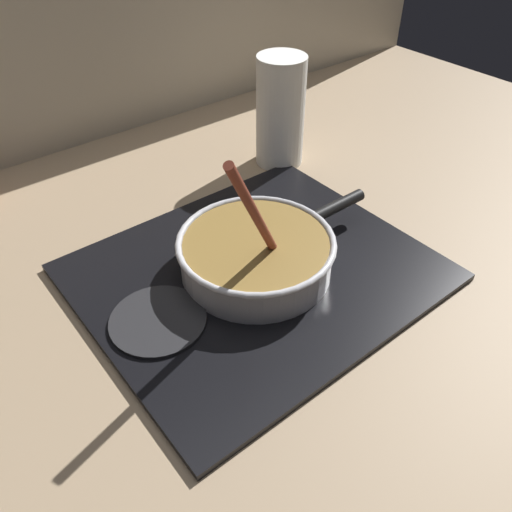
# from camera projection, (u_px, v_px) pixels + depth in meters

# --- Properties ---
(ground) EXTENTS (2.40, 1.60, 0.04)m
(ground) POSITION_uv_depth(u_px,v_px,m) (285.00, 354.00, 0.77)
(ground) COLOR #9E8466
(backsplash_wall) EXTENTS (2.40, 0.02, 0.55)m
(backsplash_wall) POSITION_uv_depth(u_px,v_px,m) (38.00, 26.00, 1.06)
(backsplash_wall) COLOR #B2A893
(backsplash_wall) RESTS_ON ground
(hob_plate) EXTENTS (0.56, 0.48, 0.01)m
(hob_plate) POSITION_uv_depth(u_px,v_px,m) (256.00, 272.00, 0.88)
(hob_plate) COLOR black
(hob_plate) RESTS_ON ground
(burner_ring) EXTENTS (0.20, 0.20, 0.01)m
(burner_ring) POSITION_uv_depth(u_px,v_px,m) (256.00, 268.00, 0.87)
(burner_ring) COLOR #592D0C
(burner_ring) RESTS_ON hob_plate
(spare_burner) EXTENTS (0.15, 0.15, 0.01)m
(spare_burner) POSITION_uv_depth(u_px,v_px,m) (158.00, 320.00, 0.78)
(spare_burner) COLOR #262628
(spare_burner) RESTS_ON hob_plate
(cooking_pan) EXTENTS (0.38, 0.26, 0.28)m
(cooking_pan) POSITION_uv_depth(u_px,v_px,m) (257.00, 253.00, 0.85)
(cooking_pan) COLOR silver
(cooking_pan) RESTS_ON hob_plate
(paper_towel_roll) EXTENTS (0.10, 0.10, 0.24)m
(paper_towel_roll) POSITION_uv_depth(u_px,v_px,m) (280.00, 112.00, 1.11)
(paper_towel_roll) COLOR white
(paper_towel_roll) RESTS_ON ground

